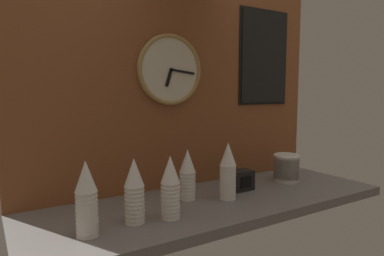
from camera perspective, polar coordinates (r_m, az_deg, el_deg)
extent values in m
cube|color=slate|center=(1.53, 3.61, -12.34)|extent=(1.60, 0.56, 0.04)
cube|color=brown|center=(1.68, -1.54, 8.17)|extent=(1.60, 0.03, 1.05)
cone|color=white|center=(1.27, -9.53, -13.07)|extent=(0.07, 0.07, 0.10)
cone|color=white|center=(1.26, -9.54, -12.45)|extent=(0.07, 0.07, 0.10)
cone|color=white|center=(1.26, -9.56, -11.82)|extent=(0.07, 0.07, 0.10)
cone|color=white|center=(1.25, -9.57, -11.18)|extent=(0.07, 0.07, 0.10)
cone|color=white|center=(1.25, -9.58, -10.55)|extent=(0.07, 0.07, 0.10)
cone|color=white|center=(1.24, -9.59, -9.90)|extent=(0.07, 0.07, 0.10)
cone|color=white|center=(1.24, -9.60, -9.26)|extent=(0.07, 0.07, 0.10)
cone|color=white|center=(1.24, -9.62, -8.61)|extent=(0.07, 0.07, 0.10)
cone|color=white|center=(1.23, -9.63, -7.95)|extent=(0.07, 0.07, 0.10)
cone|color=white|center=(1.23, -9.64, -7.29)|extent=(0.07, 0.07, 0.10)
cone|color=white|center=(1.52, 5.97, -9.76)|extent=(0.07, 0.07, 0.10)
cone|color=white|center=(1.51, 5.98, -9.23)|extent=(0.07, 0.07, 0.10)
cone|color=white|center=(1.51, 5.99, -8.70)|extent=(0.07, 0.07, 0.10)
cone|color=white|center=(1.50, 5.99, -8.16)|extent=(0.07, 0.07, 0.10)
cone|color=white|center=(1.50, 6.00, -7.62)|extent=(0.07, 0.07, 0.10)
cone|color=white|center=(1.50, 6.01, -7.08)|extent=(0.07, 0.07, 0.10)
cone|color=white|center=(1.49, 6.01, -6.54)|extent=(0.07, 0.07, 0.10)
cone|color=white|center=(1.49, 6.02, -5.99)|extent=(0.07, 0.07, 0.10)
cone|color=white|center=(1.49, 6.02, -5.45)|extent=(0.07, 0.07, 0.10)
cone|color=white|center=(1.49, 6.03, -4.90)|extent=(0.07, 0.07, 0.10)
cone|color=white|center=(1.48, 6.04, -4.34)|extent=(0.07, 0.07, 0.10)
cone|color=white|center=(1.29, -3.61, -12.57)|extent=(0.07, 0.07, 0.10)
cone|color=white|center=(1.29, -3.62, -11.95)|extent=(0.07, 0.07, 0.10)
cone|color=white|center=(1.28, -3.62, -11.34)|extent=(0.07, 0.07, 0.10)
cone|color=white|center=(1.28, -3.62, -10.72)|extent=(0.07, 0.07, 0.10)
cone|color=white|center=(1.28, -3.63, -10.09)|extent=(0.07, 0.07, 0.10)
cone|color=white|center=(1.27, -3.63, -9.46)|extent=(0.07, 0.07, 0.10)
cone|color=white|center=(1.27, -3.64, -8.83)|extent=(0.07, 0.07, 0.10)
cone|color=white|center=(1.26, -3.64, -8.19)|extent=(0.07, 0.07, 0.10)
cone|color=white|center=(1.26, -3.65, -7.55)|extent=(0.07, 0.07, 0.10)
cone|color=white|center=(1.26, -3.65, -6.91)|extent=(0.07, 0.07, 0.10)
cone|color=white|center=(1.51, -0.76, -9.84)|extent=(0.07, 0.07, 0.10)
cone|color=white|center=(1.50, -0.76, -9.31)|extent=(0.07, 0.07, 0.10)
cone|color=white|center=(1.50, -0.76, -8.77)|extent=(0.07, 0.07, 0.10)
cone|color=white|center=(1.49, -0.76, -8.23)|extent=(0.07, 0.07, 0.10)
cone|color=white|center=(1.49, -0.76, -7.69)|extent=(0.07, 0.07, 0.10)
cone|color=white|center=(1.49, -0.76, -7.14)|extent=(0.07, 0.07, 0.10)
cone|color=white|center=(1.48, -0.76, -6.60)|extent=(0.07, 0.07, 0.10)
cone|color=white|center=(1.48, -0.77, -6.05)|extent=(0.07, 0.07, 0.10)
cone|color=white|center=(1.48, -0.77, -5.50)|extent=(0.07, 0.07, 0.10)
cone|color=white|center=(1.19, -17.08, -14.51)|extent=(0.07, 0.07, 0.10)
cone|color=white|center=(1.19, -17.10, -13.85)|extent=(0.07, 0.07, 0.10)
cone|color=white|center=(1.18, -17.12, -13.19)|extent=(0.07, 0.07, 0.10)
cone|color=white|center=(1.18, -17.14, -12.52)|extent=(0.07, 0.07, 0.10)
cone|color=white|center=(1.17, -17.17, -11.84)|extent=(0.07, 0.07, 0.10)
cone|color=white|center=(1.17, -17.19, -11.16)|extent=(0.07, 0.07, 0.10)
cone|color=white|center=(1.16, -17.21, -10.48)|extent=(0.07, 0.07, 0.10)
cone|color=white|center=(1.16, -17.24, -9.79)|extent=(0.07, 0.07, 0.10)
cone|color=white|center=(1.16, -17.26, -9.09)|extent=(0.07, 0.07, 0.10)
cone|color=white|center=(1.15, -17.28, -8.39)|extent=(0.07, 0.07, 0.10)
cone|color=white|center=(1.15, -17.31, -7.69)|extent=(0.07, 0.07, 0.10)
cylinder|color=beige|center=(1.86, 15.40, -7.91)|extent=(0.13, 0.13, 0.04)
cylinder|color=beige|center=(1.85, 15.42, -7.32)|extent=(0.13, 0.13, 0.04)
cylinder|color=beige|center=(1.85, 15.44, -6.73)|extent=(0.13, 0.13, 0.04)
cylinder|color=beige|center=(1.84, 15.46, -6.14)|extent=(0.13, 0.13, 0.04)
cylinder|color=beige|center=(1.84, 15.47, -5.54)|extent=(0.13, 0.13, 0.04)
cylinder|color=beige|center=(1.84, 15.49, -4.94)|extent=(0.13, 0.13, 0.04)
torus|color=white|center=(1.83, 15.51, -4.47)|extent=(0.13, 0.13, 0.02)
cylinder|color=beige|center=(1.62, -3.71, 9.66)|extent=(0.32, 0.02, 0.32)
torus|color=#AD894C|center=(1.61, -3.57, 9.68)|extent=(0.33, 0.02, 0.33)
cube|color=black|center=(1.60, -3.87, 8.32)|extent=(0.04, 0.01, 0.08)
cube|color=black|center=(1.63, -1.53, 9.36)|extent=(0.13, 0.01, 0.03)
cylinder|color=black|center=(1.60, -3.49, 9.69)|extent=(0.02, 0.01, 0.02)
cube|color=black|center=(1.98, 11.86, 11.42)|extent=(0.35, 0.01, 0.52)
cube|color=black|center=(1.97, 11.94, 11.43)|extent=(0.32, 0.01, 0.50)
cube|color=black|center=(1.65, 8.10, -8.59)|extent=(0.11, 0.08, 0.09)
cube|color=black|center=(1.62, 9.03, -8.89)|extent=(0.06, 0.00, 0.05)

